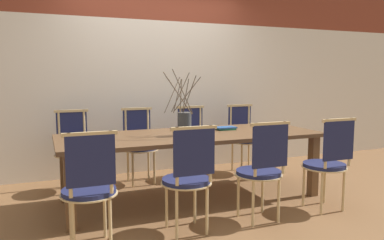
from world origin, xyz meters
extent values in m
plane|color=brown|center=(0.00, 0.00, 0.00)|extent=(16.00, 16.00, 0.00)
cube|color=silver|center=(0.00, 1.38, 1.05)|extent=(12.00, 0.06, 2.11)
cube|color=brown|center=(0.00, 0.00, 0.70)|extent=(2.82, 1.03, 0.04)
cube|color=brown|center=(-1.30, -0.41, 0.34)|extent=(0.09, 0.09, 0.68)
cube|color=brown|center=(1.30, -0.41, 0.34)|extent=(0.09, 0.09, 0.68)
cube|color=brown|center=(-1.30, 0.41, 0.34)|extent=(0.09, 0.09, 0.68)
cube|color=brown|center=(1.30, 0.41, 0.34)|extent=(0.09, 0.09, 0.68)
cylinder|color=#1E234C|center=(-1.18, -0.79, 0.45)|extent=(0.42, 0.42, 0.04)
cylinder|color=tan|center=(-1.18, -0.79, 0.43)|extent=(0.44, 0.44, 0.01)
cylinder|color=tan|center=(-1.32, -0.66, 0.22)|extent=(0.03, 0.03, 0.44)
cylinder|color=tan|center=(-1.05, -0.66, 0.22)|extent=(0.03, 0.03, 0.44)
cylinder|color=tan|center=(-1.32, -0.93, 0.22)|extent=(0.03, 0.03, 0.44)
cylinder|color=tan|center=(-1.05, -0.93, 0.22)|extent=(0.03, 0.03, 0.44)
cylinder|color=tan|center=(-1.33, -0.97, 0.71)|extent=(0.03, 0.03, 0.47)
cylinder|color=tan|center=(-1.04, -0.97, 0.71)|extent=(0.03, 0.03, 0.47)
cube|color=#1E234C|center=(-1.18, -0.98, 0.73)|extent=(0.35, 0.02, 0.38)
cube|color=tan|center=(-1.18, -0.97, 0.93)|extent=(0.39, 0.03, 0.03)
cylinder|color=#1E234C|center=(-0.37, -0.79, 0.45)|extent=(0.42, 0.42, 0.04)
cylinder|color=tan|center=(-0.37, -0.79, 0.43)|extent=(0.44, 0.44, 0.01)
cylinder|color=tan|center=(-0.51, -0.66, 0.22)|extent=(0.03, 0.03, 0.44)
cylinder|color=tan|center=(-0.24, -0.66, 0.22)|extent=(0.03, 0.03, 0.44)
cylinder|color=tan|center=(-0.51, -0.93, 0.22)|extent=(0.03, 0.03, 0.44)
cylinder|color=tan|center=(-0.24, -0.93, 0.22)|extent=(0.03, 0.03, 0.44)
cylinder|color=tan|center=(-0.52, -0.97, 0.71)|extent=(0.03, 0.03, 0.47)
cylinder|color=tan|center=(-0.23, -0.97, 0.71)|extent=(0.03, 0.03, 0.47)
cube|color=#1E234C|center=(-0.37, -0.98, 0.73)|extent=(0.35, 0.02, 0.38)
cube|color=tan|center=(-0.37, -0.97, 0.93)|extent=(0.39, 0.03, 0.03)
cylinder|color=#1E234C|center=(0.35, -0.79, 0.45)|extent=(0.42, 0.42, 0.04)
cylinder|color=tan|center=(0.35, -0.79, 0.43)|extent=(0.44, 0.44, 0.01)
cylinder|color=tan|center=(0.21, -0.66, 0.22)|extent=(0.03, 0.03, 0.44)
cylinder|color=tan|center=(0.48, -0.66, 0.22)|extent=(0.03, 0.03, 0.44)
cylinder|color=tan|center=(0.21, -0.93, 0.22)|extent=(0.03, 0.03, 0.44)
cylinder|color=tan|center=(0.48, -0.93, 0.22)|extent=(0.03, 0.03, 0.44)
cylinder|color=tan|center=(0.20, -0.97, 0.71)|extent=(0.03, 0.03, 0.47)
cylinder|color=tan|center=(0.50, -0.97, 0.71)|extent=(0.03, 0.03, 0.47)
cube|color=#1E234C|center=(0.35, -0.98, 0.73)|extent=(0.35, 0.02, 0.38)
cube|color=tan|center=(0.35, -0.97, 0.93)|extent=(0.39, 0.03, 0.03)
cylinder|color=#1E234C|center=(1.12, -0.79, 0.45)|extent=(0.42, 0.42, 0.04)
cylinder|color=tan|center=(1.12, -0.79, 0.43)|extent=(0.44, 0.44, 0.01)
cylinder|color=tan|center=(0.98, -0.66, 0.22)|extent=(0.03, 0.03, 0.44)
cylinder|color=tan|center=(1.25, -0.66, 0.22)|extent=(0.03, 0.03, 0.44)
cylinder|color=tan|center=(0.98, -0.93, 0.22)|extent=(0.03, 0.03, 0.44)
cylinder|color=tan|center=(1.25, -0.93, 0.22)|extent=(0.03, 0.03, 0.44)
cylinder|color=tan|center=(0.97, -0.97, 0.71)|extent=(0.03, 0.03, 0.47)
cylinder|color=tan|center=(1.26, -0.97, 0.71)|extent=(0.03, 0.03, 0.47)
cube|color=#1E234C|center=(1.12, -0.98, 0.73)|extent=(0.35, 0.02, 0.38)
cube|color=tan|center=(1.12, -0.97, 0.93)|extent=(0.39, 0.03, 0.03)
cylinder|color=#1E234C|center=(-1.17, 0.79, 0.45)|extent=(0.42, 0.42, 0.04)
cylinder|color=tan|center=(-1.17, 0.79, 0.43)|extent=(0.44, 0.44, 0.01)
cylinder|color=tan|center=(-1.04, 0.66, 0.22)|extent=(0.03, 0.03, 0.44)
cylinder|color=tan|center=(-1.31, 0.66, 0.22)|extent=(0.03, 0.03, 0.44)
cylinder|color=tan|center=(-1.04, 0.93, 0.22)|extent=(0.03, 0.03, 0.44)
cylinder|color=tan|center=(-1.31, 0.93, 0.22)|extent=(0.03, 0.03, 0.44)
cylinder|color=tan|center=(-1.03, 0.97, 0.71)|extent=(0.03, 0.03, 0.47)
cylinder|color=tan|center=(-1.32, 0.97, 0.71)|extent=(0.03, 0.03, 0.47)
cube|color=#1E234C|center=(-1.17, 0.98, 0.73)|extent=(0.35, 0.02, 0.38)
cube|color=tan|center=(-1.17, 0.97, 0.93)|extent=(0.39, 0.03, 0.03)
cylinder|color=#1E234C|center=(-0.37, 0.79, 0.45)|extent=(0.42, 0.42, 0.04)
cylinder|color=tan|center=(-0.37, 0.79, 0.43)|extent=(0.44, 0.44, 0.01)
cylinder|color=tan|center=(-0.24, 0.66, 0.22)|extent=(0.03, 0.03, 0.44)
cylinder|color=tan|center=(-0.51, 0.66, 0.22)|extent=(0.03, 0.03, 0.44)
cylinder|color=tan|center=(-0.24, 0.93, 0.22)|extent=(0.03, 0.03, 0.44)
cylinder|color=tan|center=(-0.51, 0.93, 0.22)|extent=(0.03, 0.03, 0.44)
cylinder|color=tan|center=(-0.23, 0.97, 0.71)|extent=(0.03, 0.03, 0.47)
cylinder|color=tan|center=(-0.52, 0.97, 0.71)|extent=(0.03, 0.03, 0.47)
cube|color=#1E234C|center=(-0.37, 0.98, 0.73)|extent=(0.35, 0.02, 0.38)
cube|color=tan|center=(-0.37, 0.97, 0.93)|extent=(0.39, 0.03, 0.03)
cylinder|color=#1E234C|center=(0.37, 0.79, 0.45)|extent=(0.42, 0.42, 0.04)
cylinder|color=tan|center=(0.37, 0.79, 0.43)|extent=(0.44, 0.44, 0.01)
cylinder|color=tan|center=(0.50, 0.66, 0.22)|extent=(0.03, 0.03, 0.44)
cylinder|color=tan|center=(0.23, 0.66, 0.22)|extent=(0.03, 0.03, 0.44)
cylinder|color=tan|center=(0.50, 0.93, 0.22)|extent=(0.03, 0.03, 0.44)
cylinder|color=tan|center=(0.23, 0.93, 0.22)|extent=(0.03, 0.03, 0.44)
cylinder|color=tan|center=(0.51, 0.97, 0.71)|extent=(0.03, 0.03, 0.47)
cylinder|color=tan|center=(0.22, 0.97, 0.71)|extent=(0.03, 0.03, 0.47)
cube|color=#1E234C|center=(0.37, 0.98, 0.73)|extent=(0.35, 0.02, 0.38)
cube|color=tan|center=(0.37, 0.97, 0.93)|extent=(0.39, 0.03, 0.03)
cylinder|color=#1E234C|center=(1.13, 0.79, 0.45)|extent=(0.42, 0.42, 0.04)
cylinder|color=tan|center=(1.13, 0.79, 0.43)|extent=(0.44, 0.44, 0.01)
cylinder|color=tan|center=(1.26, 0.66, 0.22)|extent=(0.03, 0.03, 0.44)
cylinder|color=tan|center=(0.99, 0.66, 0.22)|extent=(0.03, 0.03, 0.44)
cylinder|color=tan|center=(1.26, 0.93, 0.22)|extent=(0.03, 0.03, 0.44)
cylinder|color=tan|center=(0.99, 0.93, 0.22)|extent=(0.03, 0.03, 0.44)
cylinder|color=tan|center=(1.27, 0.97, 0.71)|extent=(0.03, 0.03, 0.47)
cylinder|color=tan|center=(0.98, 0.97, 0.71)|extent=(0.03, 0.03, 0.47)
cube|color=#1E234C|center=(1.13, 0.98, 0.73)|extent=(0.35, 0.02, 0.38)
cube|color=tan|center=(1.13, 0.97, 0.93)|extent=(0.39, 0.03, 0.03)
cylinder|color=#33383D|center=(-0.12, -0.08, 0.84)|extent=(0.15, 0.15, 0.24)
cylinder|color=#473828|center=(-0.04, 0.04, 1.15)|extent=(0.25, 0.17, 0.37)
cylinder|color=#473828|center=(-0.17, -0.17, 1.19)|extent=(0.19, 0.12, 0.45)
cylinder|color=#473828|center=(-0.22, -0.19, 1.16)|extent=(0.22, 0.21, 0.39)
cylinder|color=#473828|center=(-0.12, 0.02, 1.17)|extent=(0.21, 0.02, 0.42)
cylinder|color=#473828|center=(-0.09, -0.05, 1.14)|extent=(0.06, 0.06, 0.35)
cylinder|color=#473828|center=(-0.17, -0.02, 1.14)|extent=(0.14, 0.12, 0.35)
cylinder|color=#473828|center=(-0.21, 0.04, 1.15)|extent=(0.24, 0.20, 0.37)
cylinder|color=#473828|center=(-0.15, -0.06, 1.14)|extent=(0.05, 0.07, 0.35)
cylinder|color=#473828|center=(-0.04, -0.04, 1.16)|extent=(0.10, 0.16, 0.39)
cylinder|color=#473828|center=(-0.23, -0.19, 1.18)|extent=(0.23, 0.24, 0.42)
cube|color=#1E6B4C|center=(0.49, 0.15, 0.73)|extent=(0.22, 0.18, 0.02)
cube|color=#234C8C|center=(0.48, 0.14, 0.75)|extent=(0.23, 0.15, 0.02)
camera|label=1|loc=(-1.49, -3.72, 1.34)|focal=35.00mm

